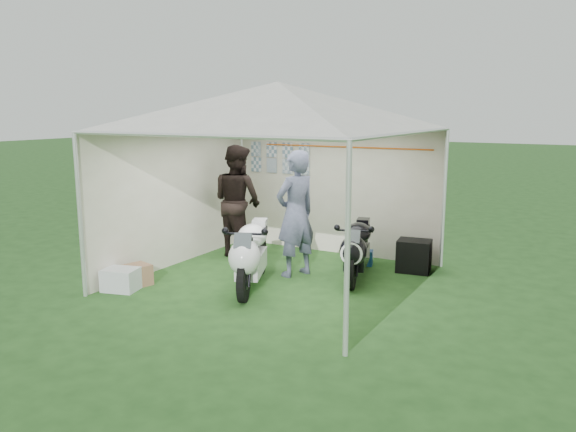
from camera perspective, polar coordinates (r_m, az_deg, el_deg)
name	(u,v)px	position (r m, az deg, el deg)	size (l,w,h in m)	color
ground	(278,280)	(8.76, -0.98, -6.51)	(80.00, 80.00, 0.00)	#21471B
canopy_tent	(279,111)	(8.39, -0.93, 10.59)	(5.66, 5.66, 3.00)	silver
motorcycle_white	(251,253)	(8.21, -3.81, -3.79)	(1.01, 1.85, 0.97)	black
motorcycle_black	(357,248)	(8.75, 7.01, -3.22)	(0.73, 1.77, 0.89)	black
paddock_stand	(362,257)	(9.64, 7.57, -4.20)	(0.34, 0.21, 0.26)	#2451B2
person_dark_jacket	(237,201)	(10.04, -5.17, 1.54)	(0.97, 0.76, 2.00)	black
person_blue_jacket	(296,214)	(8.78, 0.79, 0.23)	(0.73, 0.48, 1.99)	slate
equipment_box	(414,256)	(9.36, 12.67, -3.97)	(0.53, 0.42, 0.53)	black
crate_0	(121,280)	(8.58, -16.61, -6.20)	(0.49, 0.38, 0.32)	silver
crate_1	(137,275)	(8.77, -15.07, -5.80)	(0.35, 0.35, 0.31)	#8E6448
crate_2	(137,277)	(8.81, -15.12, -5.99)	(0.32, 0.27, 0.24)	silver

